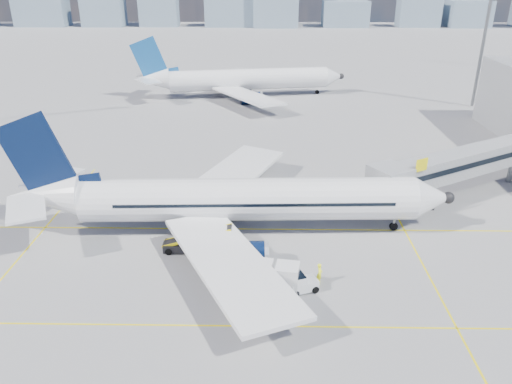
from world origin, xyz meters
TOP-DOWN VIEW (x-y plane):
  - ground at (0.00, 0.00)m, footprint 420.00×420.00m
  - apron_markings at (-0.58, -3.91)m, footprint 90.00×35.12m
  - jet_bridge at (23.51, 16.91)m, footprint 23.55×15.78m
  - floodlight_mast_ne at (38.00, 55.00)m, footprint 3.20×0.61m
  - main_aircraft at (-2.36, 7.51)m, footprint 40.53×35.31m
  - second_aircraft at (-3.92, 61.56)m, footprint 40.11×34.71m
  - baggage_tug at (3.60, -1.87)m, footprint 2.54×2.05m
  - cargo_dolly at (1.54, -1.63)m, footprint 4.30×2.45m
  - belt_loader at (-5.62, 3.95)m, footprint 6.03×1.68m
  - ramp_worker at (5.11, -0.75)m, footprint 0.51×0.69m

SIDE VIEW (x-z plane):
  - ground at x=0.00m, z-range 0.00..0.00m
  - apron_markings at x=-0.58m, z-range 0.00..0.01m
  - belt_loader at x=-5.62m, z-range -0.59..1.87m
  - baggage_tug at x=3.60m, z-range -0.03..1.52m
  - ramp_worker at x=5.11m, z-range 0.00..1.75m
  - cargo_dolly at x=1.54m, z-range 0.11..2.33m
  - main_aircraft at x=-2.36m, z-range -2.69..9.13m
  - second_aircraft at x=-3.92m, z-range -2.67..9.11m
  - jet_bridge at x=23.51m, z-range 0.59..6.89m
  - floodlight_mast_ne at x=38.00m, z-range 0.86..26.31m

